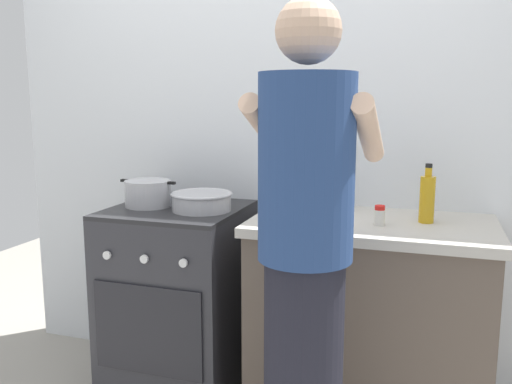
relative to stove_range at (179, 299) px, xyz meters
name	(u,v)px	position (x,y,z in m)	size (l,w,h in m)	color
back_wall	(310,130)	(0.55, 0.35, 0.80)	(3.20, 0.10, 2.50)	silver
countertop	(369,322)	(0.90, 0.00, 0.00)	(1.00, 0.60, 0.90)	brown
stove_range	(179,299)	(0.00, 0.00, 0.00)	(0.60, 0.62, 0.90)	#2D2D33
pot	(148,193)	(-0.14, -0.01, 0.51)	(0.28, 0.22, 0.12)	#B2B2B7
mixing_bowl	(202,201)	(0.14, -0.02, 0.50)	(0.28, 0.28, 0.08)	#B7B7BC
utensil_crock	(327,189)	(0.67, 0.19, 0.54)	(0.10, 0.10, 0.33)	silver
spice_bottle	(380,216)	(0.93, -0.07, 0.49)	(0.04, 0.04, 0.08)	silver
oil_bottle	(427,198)	(1.11, 0.04, 0.55)	(0.06, 0.06, 0.24)	gold
person	(305,270)	(0.76, -0.61, 0.41)	(0.41, 0.50, 1.70)	black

